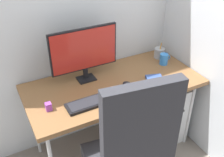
% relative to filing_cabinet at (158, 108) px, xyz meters
% --- Properties ---
extents(ground_plane, '(8.00, 8.00, 0.00)m').
position_rel_filing_cabinet_xyz_m(ground_plane, '(-0.49, 0.01, -0.31)').
color(ground_plane, slate).
extents(wall_side_right, '(0.04, 2.20, 2.80)m').
position_rel_filing_cabinet_xyz_m(wall_side_right, '(0.28, -0.20, 1.09)').
color(wall_side_right, silver).
rests_on(wall_side_right, ground_plane).
extents(desk, '(1.48, 0.70, 0.75)m').
position_rel_filing_cabinet_xyz_m(desk, '(-0.49, 0.01, 0.40)').
color(desk, brown).
rests_on(desk, ground_plane).
extents(filing_cabinet, '(0.38, 0.52, 0.62)m').
position_rel_filing_cabinet_xyz_m(filing_cabinet, '(0.00, 0.00, 0.00)').
color(filing_cabinet, silver).
rests_on(filing_cabinet, ground_plane).
extents(monitor, '(0.57, 0.12, 0.46)m').
position_rel_filing_cabinet_xyz_m(monitor, '(-0.67, 0.18, 0.71)').
color(monitor, black).
rests_on(monitor, desk).
extents(keyboard, '(0.47, 0.14, 0.02)m').
position_rel_filing_cabinet_xyz_m(keyboard, '(-0.73, -0.16, 0.46)').
color(keyboard, black).
rests_on(keyboard, desk).
extents(mouse, '(0.09, 0.11, 0.04)m').
position_rel_filing_cabinet_xyz_m(mouse, '(-0.42, -0.08, 0.46)').
color(mouse, black).
rests_on(mouse, desk).
extents(pen_holder, '(0.10, 0.10, 0.18)m').
position_rel_filing_cabinet_xyz_m(pen_holder, '(0.12, 0.21, 0.49)').
color(pen_holder, '#9EA0A5').
rests_on(pen_holder, desk).
extents(notebook, '(0.19, 0.22, 0.03)m').
position_rel_filing_cabinet_xyz_m(notebook, '(-0.17, -0.15, 0.46)').
color(notebook, '#334C8C').
rests_on(notebook, desk).
extents(coffee_mug, '(0.11, 0.08, 0.10)m').
position_rel_filing_cabinet_xyz_m(coffee_mug, '(0.08, 0.09, 0.50)').
color(coffee_mug, '#337FD8').
rests_on(coffee_mug, desk).
extents(desk_clamp_accessory, '(0.04, 0.04, 0.06)m').
position_rel_filing_cabinet_xyz_m(desk_clamp_accessory, '(-1.08, -0.08, 0.48)').
color(desk_clamp_accessory, purple).
rests_on(desk_clamp_accessory, desk).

